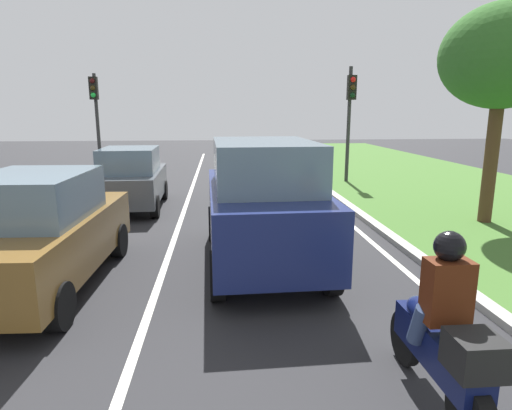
% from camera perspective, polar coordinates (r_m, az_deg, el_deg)
% --- Properties ---
extents(ground_plane, '(60.00, 60.00, 0.00)m').
position_cam_1_polar(ground_plane, '(13.44, -6.15, 0.20)').
color(ground_plane, '#262628').
extents(lane_line_center, '(0.12, 32.00, 0.01)m').
position_cam_1_polar(lane_line_center, '(13.47, -9.13, 0.16)').
color(lane_line_center, silver).
rests_on(lane_line_center, ground).
extents(lane_line_right_edge, '(0.12, 32.00, 0.01)m').
position_cam_1_polar(lane_line_right_edge, '(13.82, 8.94, 0.47)').
color(lane_line_right_edge, silver).
rests_on(lane_line_right_edge, ground).
extents(grass_verge_right, '(9.00, 48.00, 0.06)m').
position_cam_1_polar(grass_verge_right, '(15.71, 26.58, 0.83)').
color(grass_verge_right, '#3D6628').
rests_on(grass_verge_right, ground).
extents(curb_right, '(0.24, 48.00, 0.12)m').
position_cam_1_polar(curb_right, '(13.94, 10.94, 0.73)').
color(curb_right, '#9E9B93').
rests_on(curb_right, ground).
extents(car_suv_ahead, '(2.08, 4.55, 2.28)m').
position_cam_1_polar(car_suv_ahead, '(7.85, 0.90, 0.34)').
color(car_suv_ahead, navy).
rests_on(car_suv_ahead, ground).
extents(car_sedan_left_lane, '(1.97, 4.36, 1.86)m').
position_cam_1_polar(car_sedan_left_lane, '(7.65, -26.62, -3.21)').
color(car_sedan_left_lane, brown).
rests_on(car_sedan_left_lane, ground).
extents(car_hatchback_far, '(1.82, 3.75, 1.78)m').
position_cam_1_polar(car_hatchback_far, '(12.99, -16.02, 3.33)').
color(car_hatchback_far, '#474C51').
rests_on(car_hatchback_far, ground).
extents(motorcycle, '(0.40, 1.90, 1.01)m').
position_cam_1_polar(motorcycle, '(4.62, 23.24, -17.48)').
color(motorcycle, '#0C143F').
rests_on(motorcycle, ground).
extents(rider_person, '(0.50, 0.40, 1.16)m').
position_cam_1_polar(rider_person, '(4.39, 23.62, -10.10)').
color(rider_person, '#4C1E0C').
rests_on(rider_person, ground).
extents(traffic_light_near_right, '(0.32, 0.50, 4.44)m').
position_cam_1_polar(traffic_light_near_right, '(17.35, 12.28, 12.55)').
color(traffic_light_near_right, '#2D2D2D').
rests_on(traffic_light_near_right, ground).
extents(traffic_light_overhead_left, '(0.32, 0.50, 4.30)m').
position_cam_1_polar(traffic_light_overhead_left, '(19.49, -20.34, 12.02)').
color(traffic_light_overhead_left, '#2D2D2D').
rests_on(traffic_light_overhead_left, ground).
extents(tree_roadside_near, '(2.86, 2.86, 5.26)m').
position_cam_1_polar(tree_roadside_near, '(12.14, 29.67, 16.47)').
color(tree_roadside_near, '#4C331E').
rests_on(tree_roadside_near, ground).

